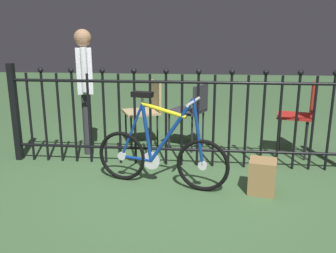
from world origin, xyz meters
TOP-DOWN VIEW (x-y plane):
  - ground_plane at (0.00, 0.00)m, footprint 20.00×20.00m
  - iron_fence at (-0.06, 0.56)m, footprint 3.80×0.07m
  - bicycle at (-0.11, -0.02)m, footprint 1.32×0.44m
  - chair_charcoal at (0.15, 1.19)m, footprint 0.54×0.54m
  - chair_tan at (-0.45, 1.34)m, footprint 0.57×0.57m
  - chair_red at (1.46, 1.03)m, footprint 0.47×0.47m
  - person_visitor at (-1.14, 0.92)m, footprint 0.27×0.46m
  - display_crate at (0.86, -0.09)m, footprint 0.29×0.29m

SIDE VIEW (x-z plane):
  - ground_plane at x=0.00m, z-range 0.00..0.00m
  - display_crate at x=0.86m, z-range 0.00..0.32m
  - bicycle at x=-0.11m, z-range -0.13..0.79m
  - chair_tan at x=-0.45m, z-range 0.09..0.93m
  - chair_charcoal at x=0.15m, z-range 0.11..0.95m
  - chair_red at x=1.46m, z-range 0.11..1.00m
  - iron_fence at x=-0.06m, z-range 0.01..1.14m
  - person_visitor at x=-1.14m, z-range 0.13..1.64m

